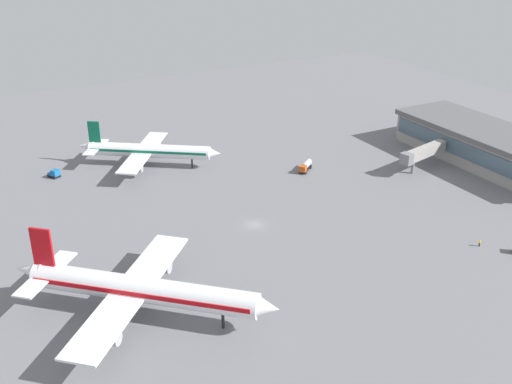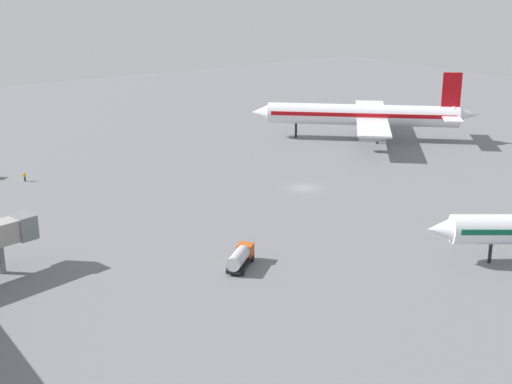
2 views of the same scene
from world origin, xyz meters
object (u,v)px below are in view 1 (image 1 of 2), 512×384
object	(u,v)px
airplane_at_gate	(140,289)
airplane_taxiing	(148,151)
baggage_tug	(55,174)
fuel_truck	(305,166)
ground_crew_worker	(480,243)

from	to	relation	value
airplane_at_gate	airplane_taxiing	xyz separation A→B (m)	(67.69, -25.13, -0.93)
baggage_tug	airplane_at_gate	bearing A→B (deg)	-28.99
fuel_truck	baggage_tug	xyz separation A→B (m)	(28.70, 62.85, -0.23)
fuel_truck	ground_crew_worker	xyz separation A→B (m)	(-54.07, -9.99, -0.54)
airplane_taxiing	fuel_truck	world-z (taller)	airplane_taxiing
airplane_taxiing	ground_crew_worker	xyz separation A→B (m)	(-78.71, -47.35, -3.75)
ground_crew_worker	airplane_taxiing	bearing A→B (deg)	-157.34
fuel_truck	airplane_at_gate	bearing A→B (deg)	-4.30
airplane_taxiing	ground_crew_worker	distance (m)	91.93
ground_crew_worker	airplane_at_gate	bearing A→B (deg)	-107.02
airplane_at_gate	baggage_tug	world-z (taller)	airplane_at_gate
ground_crew_worker	baggage_tug	bearing A→B (deg)	-147.02
airplane_taxiing	fuel_truck	size ratio (longest dim) A/B	5.87
airplane_taxiing	baggage_tug	distance (m)	26.05
airplane_taxiing	airplane_at_gate	bearing A→B (deg)	-75.09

